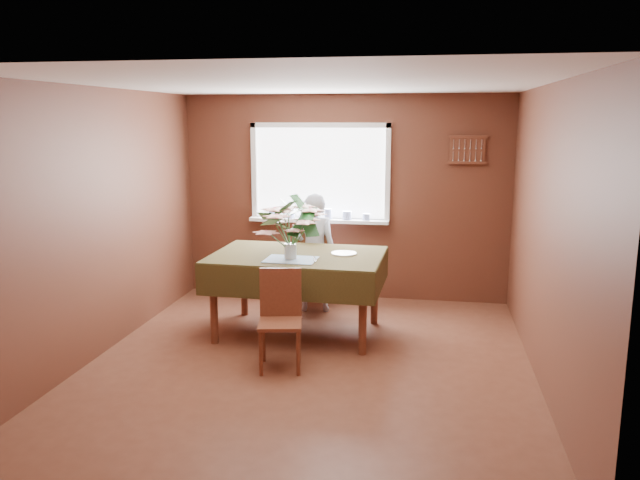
% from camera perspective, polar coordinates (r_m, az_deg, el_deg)
% --- Properties ---
extents(floor, '(4.50, 4.50, 0.00)m').
position_cam_1_polar(floor, '(5.83, -0.97, -11.21)').
color(floor, '#5C2F1F').
rests_on(floor, ground).
extents(ceiling, '(4.50, 4.50, 0.00)m').
position_cam_1_polar(ceiling, '(5.41, -1.05, 14.12)').
color(ceiling, white).
rests_on(ceiling, wall_back).
extents(wall_back, '(4.00, 0.00, 4.00)m').
position_cam_1_polar(wall_back, '(7.68, 2.23, 3.87)').
color(wall_back, brown).
rests_on(wall_back, floor).
extents(wall_front, '(4.00, 0.00, 4.00)m').
position_cam_1_polar(wall_front, '(3.36, -8.44, -5.70)').
color(wall_front, brown).
rests_on(wall_front, floor).
extents(wall_left, '(0.00, 4.50, 4.50)m').
position_cam_1_polar(wall_left, '(6.18, -19.52, 1.48)').
color(wall_left, brown).
rests_on(wall_left, floor).
extents(wall_right, '(0.00, 4.50, 4.50)m').
position_cam_1_polar(wall_right, '(5.47, 20.03, 0.26)').
color(wall_right, brown).
rests_on(wall_right, floor).
extents(window_assembly, '(1.72, 0.20, 1.22)m').
position_cam_1_polar(window_assembly, '(7.66, -0.05, 4.61)').
color(window_assembly, white).
rests_on(window_assembly, wall_back).
extents(spoon_rack, '(0.44, 0.05, 0.33)m').
position_cam_1_polar(spoon_rack, '(7.53, 13.33, 8.03)').
color(spoon_rack, brown).
rests_on(spoon_rack, wall_back).
extents(dining_table, '(1.78, 1.24, 0.85)m').
position_cam_1_polar(dining_table, '(6.41, -2.06, -2.21)').
color(dining_table, brown).
rests_on(dining_table, floor).
extents(chair_far, '(0.44, 0.44, 1.00)m').
position_cam_1_polar(chair_far, '(7.37, -0.67, -2.02)').
color(chair_far, brown).
rests_on(chair_far, floor).
extents(chair_near, '(0.44, 0.45, 0.89)m').
position_cam_1_polar(chair_near, '(5.65, -3.64, -6.74)').
color(chair_near, brown).
rests_on(chair_near, floor).
extents(seated_woman, '(0.55, 0.40, 1.39)m').
position_cam_1_polar(seated_woman, '(7.18, -0.53, -1.14)').
color(seated_woman, white).
rests_on(seated_woman, floor).
extents(flower_bouquet, '(0.62, 0.62, 0.53)m').
position_cam_1_polar(flower_bouquet, '(6.10, -2.74, 1.44)').
color(flower_bouquet, white).
rests_on(flower_bouquet, dining_table).
extents(side_plate, '(0.29, 0.29, 0.01)m').
position_cam_1_polar(side_plate, '(6.39, 2.19, -1.23)').
color(side_plate, white).
rests_on(side_plate, dining_table).
extents(table_knife, '(0.07, 0.23, 0.00)m').
position_cam_1_polar(table_knife, '(6.11, -0.49, -1.76)').
color(table_knife, silver).
rests_on(table_knife, dining_table).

